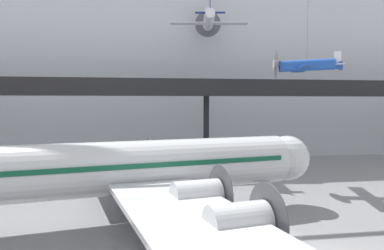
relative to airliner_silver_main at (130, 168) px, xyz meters
The scene contains 5 objects.
hangar_back_wall 31.01m from the airliner_silver_main, 71.35° to the left, with size 140.00×3.00×27.79m.
mezzanine_walkway 22.82m from the airliner_silver_main, 65.05° to the left, with size 110.00×3.20×10.66m.
airliner_silver_main is the anchor object (origin of this frame).
suspended_plane_blue_trainer 21.14m from the airliner_silver_main, 29.79° to the left, with size 6.73×8.03×12.58m.
suspended_plane_white_twin 26.75m from the airliner_silver_main, 65.05° to the left, with size 9.57×7.88×6.62m.
Camera 1 is at (-9.25, -17.25, 7.88)m, focal length 35.00 mm.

